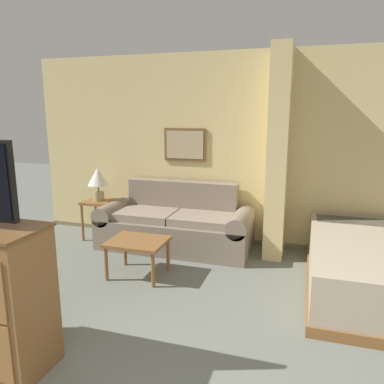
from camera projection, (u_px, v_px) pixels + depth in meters
wall_back at (265, 152)px, 5.00m from camera, size 6.82×0.16×2.60m
wall_partition_pillar at (278, 154)px, 4.63m from camera, size 0.24×0.56×2.60m
couch at (176, 225)px, 5.09m from camera, size 2.06×0.84×0.87m
coffee_table at (138, 245)px, 4.17m from camera, size 0.63×0.52×0.42m
side_table at (99, 207)px, 5.41m from camera, size 0.42×0.42×0.57m
table_lamp at (98, 179)px, 5.32m from camera, size 0.29×0.29×0.47m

